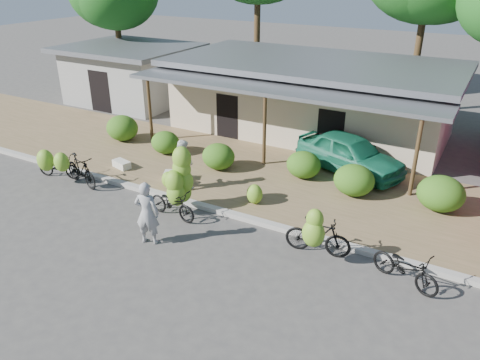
% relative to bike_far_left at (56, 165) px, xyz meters
% --- Properties ---
extents(ground, '(100.00, 100.00, 0.00)m').
position_rel_bike_far_left_xyz_m(ground, '(6.18, -1.27, -0.57)').
color(ground, '#474441').
rests_on(ground, ground).
extents(sidewalk, '(60.00, 6.00, 0.12)m').
position_rel_bike_far_left_xyz_m(sidewalk, '(6.18, 3.73, -0.51)').
color(sidewalk, '#8D704B').
rests_on(sidewalk, ground).
extents(curb, '(60.00, 0.25, 0.15)m').
position_rel_bike_far_left_xyz_m(curb, '(6.18, 0.73, -0.49)').
color(curb, '#A8A399').
rests_on(curb, ground).
extents(shop_main, '(13.00, 8.50, 3.35)m').
position_rel_bike_far_left_xyz_m(shop_main, '(6.18, 9.66, 1.15)').
color(shop_main, '#C5B294').
rests_on(shop_main, ground).
extents(shop_grey, '(7.00, 6.00, 3.15)m').
position_rel_bike_far_left_xyz_m(shop_grey, '(-4.82, 9.72, 1.05)').
color(shop_grey, gray).
rests_on(shop_grey, ground).
extents(hedge_0, '(1.45, 1.30, 1.13)m').
position_rel_bike_far_left_xyz_m(hedge_0, '(-0.52, 4.16, 0.12)').
color(hedge_0, '#234E12').
rests_on(hedge_0, sidewalk).
extents(hedge_1, '(1.20, 1.08, 0.94)m').
position_rel_bike_far_left_xyz_m(hedge_1, '(2.11, 3.83, 0.02)').
color(hedge_1, '#234E12').
rests_on(hedge_1, sidewalk).
extents(hedge_2, '(1.28, 1.16, 1.00)m').
position_rel_bike_far_left_xyz_m(hedge_2, '(4.88, 3.54, 0.05)').
color(hedge_2, '#234E12').
rests_on(hedge_2, sidewalk).
extents(hedge_3, '(1.27, 1.15, 0.99)m').
position_rel_bike_far_left_xyz_m(hedge_3, '(8.02, 4.39, 0.05)').
color(hedge_3, '#234E12').
rests_on(hedge_3, sidewalk).
extents(hedge_4, '(1.38, 1.24, 1.08)m').
position_rel_bike_far_left_xyz_m(hedge_4, '(10.06, 3.90, 0.09)').
color(hedge_4, '#234E12').
rests_on(hedge_4, sidewalk).
extents(hedge_5, '(1.48, 1.33, 1.16)m').
position_rel_bike_far_left_xyz_m(hedge_5, '(12.79, 4.18, 0.13)').
color(hedge_5, '#234E12').
rests_on(hedge_5, sidewalk).
extents(bike_far_left, '(1.81, 1.40, 1.35)m').
position_rel_bike_far_left_xyz_m(bike_far_left, '(0.00, 0.00, 0.00)').
color(bike_far_left, black).
rests_on(bike_far_left, ground).
extents(bike_left, '(1.97, 1.37, 1.44)m').
position_rel_bike_far_left_xyz_m(bike_left, '(1.16, 0.01, 0.08)').
color(bike_left, black).
rests_on(bike_left, ground).
extents(bike_center, '(1.86, 1.22, 2.23)m').
position_rel_bike_far_left_xyz_m(bike_center, '(5.52, 0.03, 0.30)').
color(bike_center, black).
rests_on(bike_center, ground).
extents(bike_right, '(1.88, 1.28, 1.70)m').
position_rel_bike_far_left_xyz_m(bike_right, '(10.24, -0.07, 0.13)').
color(bike_right, black).
rests_on(bike_right, ground).
extents(bike_far_right, '(1.94, 1.26, 0.96)m').
position_rel_bike_far_left_xyz_m(bike_far_right, '(12.61, -0.12, -0.09)').
color(bike_far_right, black).
rests_on(bike_far_right, ground).
extents(loose_banana_a, '(0.47, 0.40, 0.58)m').
position_rel_bike_far_left_xyz_m(loose_banana_a, '(4.24, 1.48, -0.16)').
color(loose_banana_a, '#7FB82E').
rests_on(loose_banana_a, sidewalk).
extents(loose_banana_b, '(0.49, 0.41, 0.61)m').
position_rel_bike_far_left_xyz_m(loose_banana_b, '(4.23, 1.23, -0.15)').
color(loose_banana_b, '#7FB82E').
rests_on(loose_banana_b, sidewalk).
extents(loose_banana_c, '(0.54, 0.46, 0.68)m').
position_rel_bike_far_left_xyz_m(loose_banana_c, '(7.43, 1.67, -0.11)').
color(loose_banana_c, '#7FB82E').
rests_on(loose_banana_c, sidewalk).
extents(sack_near, '(0.94, 0.73, 0.30)m').
position_rel_bike_far_left_xyz_m(sack_near, '(4.02, 1.95, -0.30)').
color(sack_near, silver).
rests_on(sack_near, sidewalk).
extents(sack_far, '(0.82, 0.55, 0.28)m').
position_rel_bike_far_left_xyz_m(sack_far, '(1.55, 1.77, -0.31)').
color(sack_far, silver).
rests_on(sack_far, sidewalk).
extents(vendor, '(0.80, 0.65, 1.92)m').
position_rel_bike_far_left_xyz_m(vendor, '(5.80, -1.75, 0.39)').
color(vendor, '#989898').
rests_on(vendor, ground).
extents(bystander, '(0.93, 0.77, 1.76)m').
position_rel_bike_far_left_xyz_m(bystander, '(4.66, 1.56, 0.43)').
color(bystander, silver).
rests_on(bystander, sidewalk).
extents(teal_van, '(4.60, 3.04, 1.46)m').
position_rel_bike_far_left_xyz_m(teal_van, '(9.33, 5.73, 0.28)').
color(teal_van, '#197454').
rests_on(teal_van, sidewalk).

